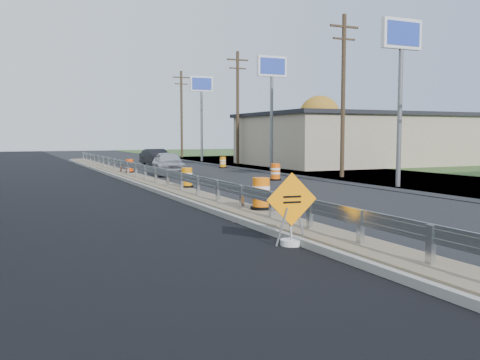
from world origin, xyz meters
name	(u,v)px	position (x,y,z in m)	size (l,w,h in m)	color
ground	(218,207)	(0.00, 0.00, 0.00)	(140.00, 140.00, 0.00)	black
milled_overlay	(56,187)	(-4.40, 10.00, 0.01)	(7.20, 120.00, 0.01)	black
median	(156,184)	(0.00, 8.00, 0.11)	(1.60, 55.00, 0.23)	gray
guardrail	(150,170)	(0.00, 9.00, 0.73)	(0.10, 46.15, 0.72)	silver
retail_building_near	(359,139)	(20.99, 20.00, 2.16)	(18.50, 12.50, 4.27)	tan
pylon_sign_south	(401,50)	(10.50, 3.00, 6.48)	(2.20, 0.30, 7.90)	slate
pylon_sign_mid	(272,77)	(10.50, 16.00, 6.48)	(2.20, 0.30, 7.90)	slate
pylon_sign_north	(201,92)	(10.50, 30.00, 6.48)	(2.20, 0.30, 7.90)	slate
utility_pole_smid	(343,93)	(11.50, 9.00, 4.93)	(1.90, 0.26, 9.40)	#473523
utility_pole_nmid	(238,106)	(11.50, 24.00, 4.93)	(1.90, 0.26, 9.40)	#473523
utility_pole_north	(182,112)	(11.50, 39.00, 4.93)	(1.90, 0.26, 9.40)	#473523
tree_far_yellow	(319,116)	(26.00, 34.00, 4.54)	(4.62, 4.62, 6.86)	#473523
caution_sign	(291,227)	(-0.90, -6.68, 0.42)	(1.20, 0.50, 1.66)	white
barrel_median_near	(261,194)	(0.41, -2.54, 0.69)	(0.66, 0.66, 0.97)	black
barrel_median_mid	(187,178)	(0.55, 4.92, 0.64)	(0.58, 0.58, 0.85)	black
barrel_median_far	(130,166)	(0.32, 14.99, 0.61)	(0.55, 0.55, 0.80)	black
barrel_shoulder_near	(275,172)	(7.00, 8.85, 0.44)	(0.63, 0.63, 0.92)	black
barrel_shoulder_mid	(223,163)	(8.61, 20.29, 0.40)	(0.57, 0.57, 0.84)	black
car_silver	(169,163)	(2.75, 14.94, 0.74)	(1.74, 4.32, 1.47)	#BCBBC1
car_dark_mid	(157,157)	(4.79, 25.11, 0.68)	(1.44, 4.12, 1.36)	black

